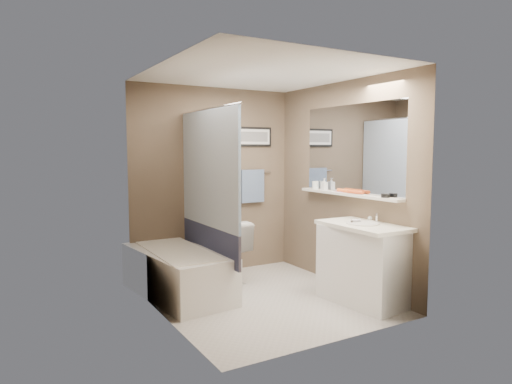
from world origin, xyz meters
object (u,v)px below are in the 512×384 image
vanity (363,265)px  candle_bowl_near (385,196)px  bathtub (178,273)px  soap_bottle (324,184)px  toilet (225,250)px  hair_brush_front (355,192)px  hair_brush_back (344,191)px  glass_jar (315,185)px

vanity → candle_bowl_near: size_ratio=10.00×
bathtub → soap_bottle: (1.79, -0.32, 0.94)m
toilet → vanity: vanity is taller
bathtub → soap_bottle: 2.04m
toilet → hair_brush_front: hair_brush_front is taller
toilet → hair_brush_front: size_ratio=3.44×
toilet → hair_brush_back: 1.62m
vanity → glass_jar: (0.19, 1.07, 0.77)m
toilet → candle_bowl_near: (1.08, -1.58, 0.76)m
hair_brush_back → candle_bowl_near: bearing=-90.0°
toilet → vanity: (0.90, -1.47, 0.02)m
candle_bowl_near → glass_jar: glass_jar is taller
toilet → hair_brush_front: (1.08, -1.13, 0.76)m
bathtub → candle_bowl_near: candle_bowl_near is taller
candle_bowl_near → glass_jar: bearing=90.0°
vanity → hair_brush_back: hair_brush_back is taller
hair_brush_back → toilet: bearing=138.9°
bathtub → toilet: size_ratio=1.98×
candle_bowl_near → hair_brush_front: hair_brush_front is taller
bathtub → glass_jar: bearing=-10.9°
toilet → soap_bottle: soap_bottle is taller
toilet → hair_brush_back: size_ratio=3.44×
hair_brush_back → glass_jar: size_ratio=2.20×
hair_brush_back → glass_jar: (0.00, 0.55, 0.03)m
bathtub → toilet: 0.76m
bathtub → toilet: bearing=13.7°
toilet → glass_jar: size_ratio=7.57×
candle_bowl_near → hair_brush_back: (0.00, 0.63, 0.00)m
glass_jar → soap_bottle: size_ratio=0.69×
hair_brush_front → glass_jar: glass_jar is taller
bathtub → hair_brush_back: 2.11m
soap_bottle → hair_brush_front: bearing=-90.0°
bathtub → hair_brush_front: 2.17m
candle_bowl_near → soap_bottle: (0.00, 1.00, 0.05)m
vanity → toilet: bearing=115.6°
vanity → soap_bottle: bearing=72.6°
glass_jar → soap_bottle: bearing=-90.0°
toilet → candle_bowl_near: 2.06m
vanity → hair_brush_back: 0.92m
vanity → candle_bowl_near: 0.77m
hair_brush_front → soap_bottle: (0.00, 0.55, 0.05)m
vanity → hair_brush_front: bearing=55.8°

